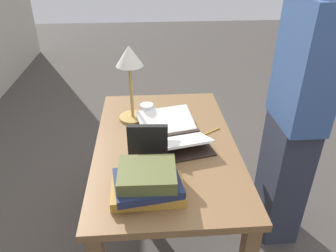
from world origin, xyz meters
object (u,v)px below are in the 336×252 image
Objects in this scene: open_book at (172,133)px; reading_lamp at (130,66)px; book_standing_upright at (148,146)px; pencil at (207,133)px; book_stack_tall at (147,183)px; person_reader at (295,116)px; coffee_mug at (147,112)px.

reading_lamp is at bearing 31.47° from open_book.
pencil is (0.26, -0.32, -0.10)m from book_standing_upright.
pencil is at bearing -35.79° from book_stack_tall.
book_stack_tall is 0.92m from person_reader.
open_book is at bearing -17.33° from book_stack_tall.
pencil is at bearing -116.31° from reading_lamp.
open_book is 0.19m from pencil.
person_reader is (0.26, -0.79, -0.02)m from book_standing_upright.
book_stack_tall is 1.96× the size of pencil.
open_book is 1.70× the size of book_stack_tall.
open_book is 0.31× the size of person_reader.
person_reader is at bearing -67.48° from book_standing_upright.
book_standing_upright is at bearing -169.94° from reading_lamp.
book_stack_tall is 0.64m from coffee_mug.
pencil is at bearing -88.94° from person_reader.
coffee_mug is at bearing 18.88° from open_book.
coffee_mug is at bearing 59.52° from pencil.
book_standing_upright is 0.51m from reading_lamp.
book_stack_tall is at bearing -173.56° from reading_lamp.
book_standing_upright reaches higher than coffee_mug.
reading_lamp is at bearing -102.28° from person_reader.
reading_lamp is at bearing 14.09° from book_standing_upright.
person_reader reaches higher than open_book.
reading_lamp is (0.65, 0.07, 0.25)m from book_stack_tall.
reading_lamp is (0.45, 0.08, 0.21)m from book_standing_upright.
coffee_mug is at bearing -102.73° from person_reader.
person_reader is (0.03, -0.66, 0.06)m from open_book.
book_standing_upright reaches higher than pencil.
coffee_mug is 0.70× the size of pencil.
reading_lamp reaches higher than book_standing_upright.
reading_lamp is at bearing 82.00° from coffee_mug.
person_reader is (0.46, -0.80, 0.02)m from book_stack_tall.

